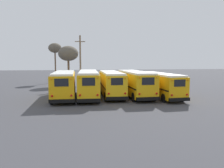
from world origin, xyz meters
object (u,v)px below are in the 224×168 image
object	(u,v)px
school_bus_2	(111,83)
school_bus_3	(135,83)
school_bus_1	(88,83)
utility_pole	(80,60)
school_bus_0	(64,84)
bare_tree_1	(55,49)
bare_tree_0	(68,54)
school_bus_4	(159,84)

from	to	relation	value
school_bus_2	school_bus_3	xyz separation A→B (m)	(2.92, -0.78, 0.04)
school_bus_1	utility_pole	size ratio (longest dim) A/B	1.21
school_bus_1	school_bus_0	bearing A→B (deg)	-176.44
school_bus_1	school_bus_2	xyz separation A→B (m)	(2.92, 0.52, -0.07)
school_bus_2	bare_tree_1	world-z (taller)	bare_tree_1
bare_tree_0	bare_tree_1	xyz separation A→B (m)	(-2.85, 4.94, 1.19)
bare_tree_0	school_bus_4	bearing A→B (deg)	-54.25
school_bus_2	school_bus_0	bearing A→B (deg)	-173.17
school_bus_3	bare_tree_0	size ratio (longest dim) A/B	1.40
school_bus_3	bare_tree_1	bearing A→B (deg)	119.70
school_bus_2	school_bus_4	size ratio (longest dim) A/B	1.00
school_bus_1	bare_tree_1	world-z (taller)	bare_tree_1
school_bus_3	bare_tree_1	distance (m)	23.95
school_bus_0	utility_pole	bearing A→B (deg)	79.79
bare_tree_1	school_bus_3	bearing A→B (deg)	-60.30
school_bus_4	bare_tree_1	distance (m)	26.16
school_bus_1	bare_tree_1	bearing A→B (deg)	105.99
school_bus_3	bare_tree_1	world-z (taller)	bare_tree_1
utility_pole	bare_tree_1	distance (m)	9.79
school_bus_0	utility_pole	xyz separation A→B (m)	(2.19, 12.16, 2.85)
school_bus_1	bare_tree_0	world-z (taller)	bare_tree_0
school_bus_1	school_bus_4	world-z (taller)	school_bus_1
school_bus_2	school_bus_3	bearing A→B (deg)	-14.93
school_bus_1	school_bus_3	distance (m)	5.84
school_bus_0	school_bus_4	distance (m)	11.70
school_bus_1	bare_tree_1	size ratio (longest dim) A/B	1.32
bare_tree_1	school_bus_0	bearing A→B (deg)	-82.05
school_bus_1	bare_tree_0	bearing A→B (deg)	100.83
school_bus_0	utility_pole	world-z (taller)	utility_pole
bare_tree_0	school_bus_2	bearing A→B (deg)	-68.29
school_bus_4	bare_tree_1	size ratio (longest dim) A/B	1.25
utility_pole	school_bus_0	bearing A→B (deg)	-100.21
school_bus_2	school_bus_3	distance (m)	3.02
school_bus_2	bare_tree_1	distance (m)	22.00
bare_tree_0	utility_pole	bearing A→B (deg)	-55.24
school_bus_4	utility_pole	distance (m)	16.40
school_bus_1	school_bus_3	bearing A→B (deg)	-2.56
utility_pole	bare_tree_1	xyz separation A→B (m)	(-5.02, 8.06, 2.39)
school_bus_3	school_bus_4	xyz separation A→B (m)	(2.92, -0.81, -0.12)
school_bus_4	utility_pole	size ratio (longest dim) A/B	1.14
school_bus_2	school_bus_4	distance (m)	6.05
school_bus_4	bare_tree_0	world-z (taller)	bare_tree_0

